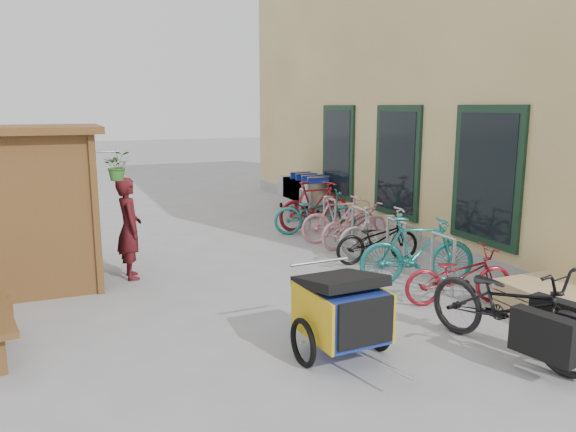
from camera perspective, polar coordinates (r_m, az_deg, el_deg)
name	(u,v)px	position (r m, az deg, el deg)	size (l,w,h in m)	color
ground	(297,314)	(7.47, 0.93, -9.90)	(80.00, 80.00, 0.00)	#959598
building	(473,71)	(14.34, 18.26, 13.82)	(6.07, 13.00, 7.00)	#D6BD7B
kiosk	(20,186)	(8.94, -25.61, 2.77)	(2.49, 1.65, 2.40)	brown
bike_rack	(359,226)	(10.39, 7.25, -1.00)	(0.05, 5.35, 0.86)	#A5A8AD
pallet_stack	(555,302)	(8.04, 25.49, -7.89)	(1.00, 1.20, 0.40)	tan
shopping_carts	(302,189)	(14.32, 1.42, 2.77)	(0.58, 1.95, 1.04)	silver
child_trailer	(342,308)	(6.12, 5.47, -9.33)	(1.02, 1.69, 0.99)	navy
cargo_bike	(512,308)	(6.62, 21.80, -8.65)	(1.13, 2.15, 1.07)	black
person_kiosk	(129,228)	(9.11, -15.82, -1.20)	(0.59, 0.38, 1.61)	maroon
bike_0	(459,276)	(8.05, 16.96, -5.81)	(0.54, 1.54, 0.81)	maroon
bike_1	(417,251)	(8.70, 12.99, -3.50)	(0.50, 1.76, 1.06)	#1D7671
bike_2	(378,239)	(9.84, 9.09, -2.37)	(0.54, 1.56, 0.82)	black
bike_3	(381,232)	(10.10, 9.45, -1.65)	(0.45, 1.58, 0.95)	beige
bike_4	(355,225)	(10.90, 6.81, -0.89)	(0.57, 1.63, 0.85)	pink
bike_5	(339,219)	(11.20, 5.25, -0.28)	(0.45, 1.59, 0.95)	pink
bike_6	(316,213)	(11.88, 2.82, 0.35)	(0.62, 1.77, 0.93)	#1D7671
bike_7	(315,205)	(12.34, 2.75, 1.11)	(0.51, 1.80, 1.08)	maroon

